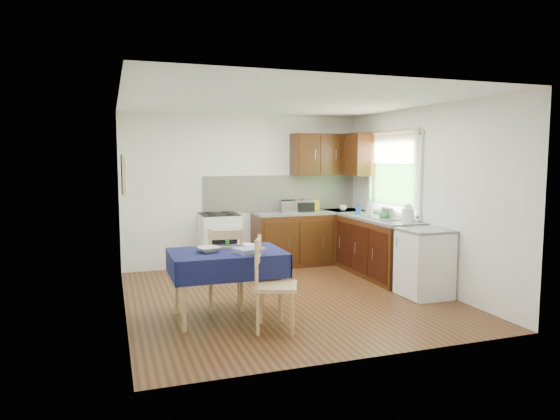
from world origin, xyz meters
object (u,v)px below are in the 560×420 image
object	(u,v)px
sandwich_press	(303,206)
dish_rack	(388,218)
chair_near	(271,281)
dining_table	(227,260)
kettle	(408,215)
chair_far	(225,266)
toaster	(288,206)

from	to	relation	value
sandwich_press	dish_rack	size ratio (longest dim) A/B	0.85
chair_near	sandwich_press	xyz separation A→B (m)	(1.51, 2.96, 0.48)
dining_table	kettle	bearing A→B (deg)	-8.05
chair_far	kettle	distance (m)	2.65
dining_table	sandwich_press	xyz separation A→B (m)	(1.86, 2.41, 0.34)
chair_far	toaster	world-z (taller)	toaster
sandwich_press	kettle	size ratio (longest dim) A/B	1.19
dining_table	chair_far	distance (m)	0.32
dish_rack	kettle	size ratio (longest dim) A/B	1.40
chair_near	dish_rack	distance (m)	2.73
chair_near	kettle	xyz separation A→B (m)	(2.30, 1.01, 0.50)
chair_near	toaster	world-z (taller)	toaster
dish_rack	toaster	bearing A→B (deg)	141.15
chair_far	dish_rack	size ratio (longest dim) A/B	2.57
dining_table	dish_rack	bearing A→B (deg)	1.55
sandwich_press	dining_table	bearing A→B (deg)	-104.05
dining_table	kettle	xyz separation A→B (m)	(2.64, 0.45, 0.37)
toaster	chair_far	bearing A→B (deg)	-138.79
dining_table	dish_rack	world-z (taller)	dish_rack
dining_table	toaster	size ratio (longest dim) A/B	4.54
chair_near	toaster	distance (m)	3.15
chair_far	kettle	world-z (taller)	kettle
dining_table	toaster	world-z (taller)	toaster
dish_rack	kettle	distance (m)	0.47
chair_near	dish_rack	size ratio (longest dim) A/B	2.54
dining_table	sandwich_press	world-z (taller)	sandwich_press
chair_near	dish_rack	bearing A→B (deg)	-35.30
sandwich_press	chair_far	bearing A→B (deg)	-106.96
kettle	sandwich_press	bearing A→B (deg)	111.84
chair_far	dish_rack	xyz separation A→B (m)	(2.56, 0.63, 0.40)
dining_table	chair_far	world-z (taller)	chair_far
chair_near	dish_rack	xyz separation A→B (m)	(2.26, 1.47, 0.40)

